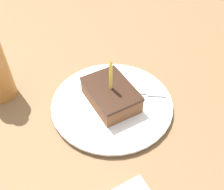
% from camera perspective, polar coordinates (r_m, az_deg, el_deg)
% --- Properties ---
extents(ground_plane, '(2.40, 2.40, 0.04)m').
position_cam_1_polar(ground_plane, '(0.65, -0.43, -1.84)').
color(ground_plane, brown).
rests_on(ground_plane, ground).
extents(plate, '(0.28, 0.28, 0.02)m').
position_cam_1_polar(plate, '(0.62, -0.00, -1.88)').
color(plate, silver).
rests_on(plate, ground_plane).
extents(cake_slice, '(0.09, 0.13, 0.12)m').
position_cam_1_polar(cake_slice, '(0.59, -0.25, 0.10)').
color(cake_slice, brown).
rests_on(cake_slice, plate).
extents(fork, '(0.17, 0.13, 0.00)m').
position_cam_1_polar(fork, '(0.63, 4.08, 0.82)').
color(fork, silver).
rests_on(fork, plate).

